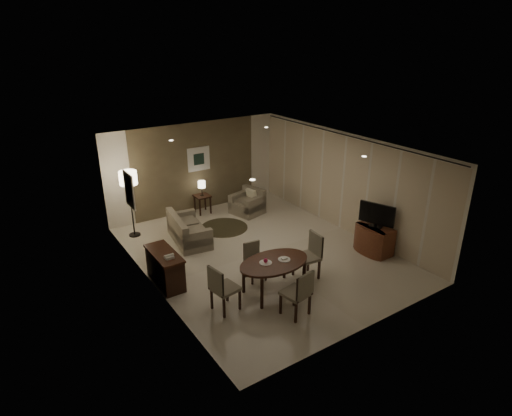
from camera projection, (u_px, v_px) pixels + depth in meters
room_shell at (251, 198)px, 10.45m from camera, size 5.50×7.00×2.70m
taupe_accent at (196, 167)px, 12.83m from camera, size 3.96×0.03×2.70m
curtain_wall at (343, 184)px, 11.52m from camera, size 0.08×6.70×2.58m
curtain_rod at (347, 135)px, 11.02m from camera, size 0.03×6.80×0.03m
art_back_frame at (199, 159)px, 12.77m from camera, size 0.72×0.03×0.72m
art_back_canvas at (199, 159)px, 12.76m from camera, size 0.34×0.01×0.34m
art_left_frame at (129, 190)px, 9.49m from camera, size 0.03×0.60×0.80m
art_left_canvas at (130, 190)px, 9.49m from camera, size 0.01×0.46×0.64m
downlight_nl at (252, 180)px, 7.53m from camera, size 0.10×0.10×0.01m
downlight_nr at (364, 156)px, 8.96m from camera, size 0.10×0.10×0.01m
downlight_fl at (171, 140)px, 10.31m from camera, size 0.10×0.10×0.01m
downlight_fr at (266, 127)px, 11.74m from camera, size 0.10×0.10×0.01m
console_desk at (165, 268)px, 9.24m from camera, size 0.48×1.20×0.75m
telephone at (169, 256)px, 8.84m from camera, size 0.20×0.14×0.09m
tv_cabinet at (374, 239)px, 10.59m from camera, size 0.48×0.90×0.70m
flat_tv at (377, 215)px, 10.32m from camera, size 0.36×0.85×0.60m
dining_table at (274, 277)px, 8.92m from camera, size 1.56×0.97×0.73m
chair_near at (295, 292)px, 8.16m from camera, size 0.55×0.55×0.98m
chair_far at (256, 262)px, 9.38m from camera, size 0.45×0.45×0.84m
chair_left at (225, 288)px, 8.31m from camera, size 0.54×0.54×0.98m
chair_right at (307, 257)px, 9.42m from camera, size 0.54×0.54×1.03m
plate_a at (266, 263)px, 8.72m from camera, size 0.26×0.26×0.02m
plate_b at (284, 259)px, 8.85m from camera, size 0.26×0.26×0.02m
fruit_apple at (266, 260)px, 8.70m from camera, size 0.09×0.09×0.09m
napkin at (284, 258)px, 8.84m from camera, size 0.12×0.08×0.03m
round_rug at (224, 227)px, 12.05m from camera, size 1.33×1.33×0.01m
sofa at (189, 228)px, 11.15m from camera, size 1.65×0.98×0.73m
armchair at (247, 202)px, 12.89m from camera, size 0.98×1.02×0.75m
side_table at (203, 204)px, 12.95m from camera, size 0.44×0.44×0.57m
table_lamp at (202, 188)px, 12.75m from camera, size 0.22×0.22×0.50m
floor_lamp at (131, 204)px, 11.26m from camera, size 0.46×0.46×1.81m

